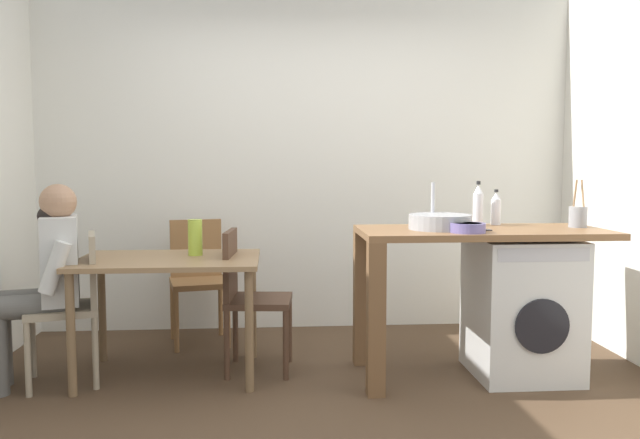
# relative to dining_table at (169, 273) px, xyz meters

# --- Properties ---
(ground_plane) EXTENTS (5.46, 5.46, 0.00)m
(ground_plane) POSITION_rel_dining_table_xyz_m (0.92, -0.58, -0.64)
(ground_plane) COLOR #4C3826
(wall_back) EXTENTS (4.60, 0.10, 2.70)m
(wall_back) POSITION_rel_dining_table_xyz_m (0.92, 1.17, 0.71)
(wall_back) COLOR silver
(wall_back) RESTS_ON ground_plane
(dining_table) EXTENTS (1.10, 0.76, 0.74)m
(dining_table) POSITION_rel_dining_table_xyz_m (0.00, 0.00, 0.00)
(dining_table) COLOR olive
(dining_table) RESTS_ON ground_plane
(chair_person_seat) EXTENTS (0.49, 0.49, 0.90)m
(chair_person_seat) POSITION_rel_dining_table_xyz_m (-0.55, -0.08, -0.14)
(chair_person_seat) COLOR gray
(chair_person_seat) RESTS_ON ground_plane
(chair_opposite) EXTENTS (0.43, 0.43, 0.90)m
(chair_opposite) POSITION_rel_dining_table_xyz_m (0.48, 0.06, -0.14)
(chair_opposite) COLOR #4C3323
(chair_opposite) RESTS_ON ground_plane
(chair_spare_by_wall) EXTENTS (0.48, 0.48, 0.90)m
(chair_spare_by_wall) POSITION_rel_dining_table_xyz_m (0.08, 0.77, -0.14)
(chair_spare_by_wall) COLOR olive
(chair_spare_by_wall) RESTS_ON ground_plane
(seated_person) EXTENTS (0.55, 0.54, 1.20)m
(seated_person) POSITION_rel_dining_table_xyz_m (-0.70, -0.12, 0.03)
(seated_person) COLOR #595651
(seated_person) RESTS_ON ground_plane
(kitchen_counter) EXTENTS (1.50, 0.68, 0.92)m
(kitchen_counter) POSITION_rel_dining_table_xyz_m (1.71, -0.16, 0.12)
(kitchen_counter) COLOR brown
(kitchen_counter) RESTS_ON ground_plane
(washing_machine) EXTENTS (0.60, 0.61, 0.86)m
(washing_machine) POSITION_rel_dining_table_xyz_m (2.18, -0.16, -0.21)
(washing_machine) COLOR silver
(washing_machine) RESTS_ON ground_plane
(sink_basin) EXTENTS (0.38, 0.38, 0.09)m
(sink_basin) POSITION_rel_dining_table_xyz_m (1.65, -0.16, 0.32)
(sink_basin) COLOR #9EA0A5
(sink_basin) RESTS_ON kitchen_counter
(tap) EXTENTS (0.02, 0.02, 0.28)m
(tap) POSITION_rel_dining_table_xyz_m (1.65, 0.02, 0.42)
(tap) COLOR #B2B2B7
(tap) RESTS_ON kitchen_counter
(bottle_tall_green) EXTENTS (0.07, 0.07, 0.29)m
(bottle_tall_green) POSITION_rel_dining_table_xyz_m (1.96, 0.07, 0.41)
(bottle_tall_green) COLOR silver
(bottle_tall_green) RESTS_ON kitchen_counter
(bottle_squat_brown) EXTENTS (0.06, 0.06, 0.23)m
(bottle_squat_brown) POSITION_rel_dining_table_xyz_m (2.09, 0.10, 0.38)
(bottle_squat_brown) COLOR silver
(bottle_squat_brown) RESTS_ON kitchen_counter
(mixing_bowl) EXTENTS (0.20, 0.20, 0.06)m
(mixing_bowl) POSITION_rel_dining_table_xyz_m (1.76, -0.36, 0.31)
(mixing_bowl) COLOR slate
(mixing_bowl) RESTS_ON kitchen_counter
(utensil_crock) EXTENTS (0.11, 0.11, 0.30)m
(utensil_crock) POSITION_rel_dining_table_xyz_m (2.55, -0.11, 0.35)
(utensil_crock) COLOR gray
(utensil_crock) RESTS_ON kitchen_counter
(vase) EXTENTS (0.09, 0.09, 0.23)m
(vase) POSITION_rel_dining_table_xyz_m (0.15, 0.10, 0.21)
(vase) COLOR #A8C63D
(vase) RESTS_ON dining_table
(scissors) EXTENTS (0.15, 0.06, 0.01)m
(scissors) POSITION_rel_dining_table_xyz_m (1.87, -0.26, 0.28)
(scissors) COLOR #B2B2B7
(scissors) RESTS_ON kitchen_counter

